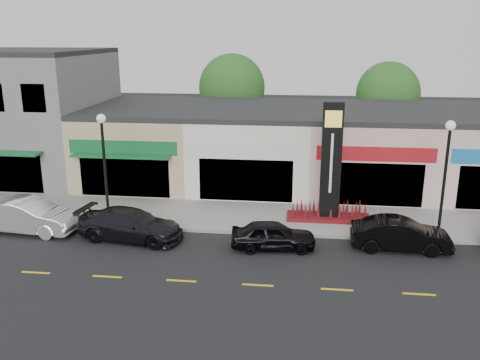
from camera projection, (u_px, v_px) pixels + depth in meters
The scene contains 17 objects.
ground at pixel (264, 253), 22.33m from camera, with size 120.00×120.00×0.00m, color black.
sidewalk at pixel (270, 217), 26.46m from camera, with size 52.00×4.30×0.15m, color gray.
curb at pixel (267, 233), 24.32m from camera, with size 52.00×0.20×0.15m, color gray.
building_grey_2story at pixel (10, 113), 34.17m from camera, with size 12.00×10.95×8.30m.
shop_beige at pixel (149, 142), 33.56m from camera, with size 7.00×10.85×4.80m.
shop_cream at pixel (254, 144), 32.78m from camera, with size 7.00×10.01×4.80m.
shop_pink_w at pixel (364, 147), 31.99m from camera, with size 7.00×10.01×4.80m.
shop_pink_e at pixel (480, 150), 31.20m from camera, with size 7.00×10.01×4.80m.
tree_rear_west at pixel (232, 87), 39.93m from camera, with size 5.20×5.20×7.83m.
tree_rear_mid at pixel (388, 94), 38.67m from camera, with size 4.80×4.80×7.29m.
lamp_west_near at pixel (104, 158), 24.66m from camera, with size 0.44×0.44×5.47m.
lamp_east_near at pixel (446, 168), 22.85m from camera, with size 0.44×0.44×5.47m.
pylon_sign at pixel (330, 179), 25.37m from camera, with size 4.20×1.30×6.00m.
car_white_van at pixel (27, 216), 24.53m from camera, with size 4.96×1.73×1.63m, color white.
car_dark_sedan at pixel (131, 225), 23.64m from camera, with size 4.97×2.02×1.44m, color black.
car_black_sedan at pixel (273, 235), 22.62m from camera, with size 3.76×1.51×1.28m, color black.
car_black_conv at pixel (401, 235), 22.50m from camera, with size 4.34×1.51×1.43m, color black.
Camera 1 is at (1.39, -20.54, 9.30)m, focal length 38.00 mm.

